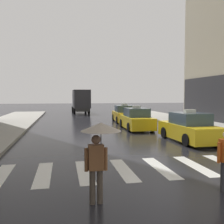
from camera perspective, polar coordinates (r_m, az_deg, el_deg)
The scene contains 7 objects.
ground_plane at distance 7.05m, azimuth 19.95°, elevation -18.00°, with size 160.00×160.00×0.00m, color black.
crosswalk_markings at distance 9.61m, azimuth 10.58°, elevation -11.93°, with size 11.30×2.80×0.01m.
taxi_lead at distance 15.13m, azimuth 16.62°, elevation -3.52°, with size 2.02×4.58×1.80m.
taxi_second at distance 19.81m, azimuth 5.36°, elevation -1.72°, with size 2.01×4.58×1.80m.
taxi_third at distance 25.19m, azimuth 2.68°, elevation -0.56°, with size 2.12×4.63×1.80m.
box_truck at distance 37.57m, azimuth -6.93°, elevation 2.53°, with size 2.34×7.56×3.35m.
pedestrian_with_umbrella at distance 6.13m, azimuth -2.84°, elevation -6.32°, with size 0.96×0.96×1.94m.
Camera 1 is at (-3.40, -5.61, 2.58)m, focal length 41.45 mm.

